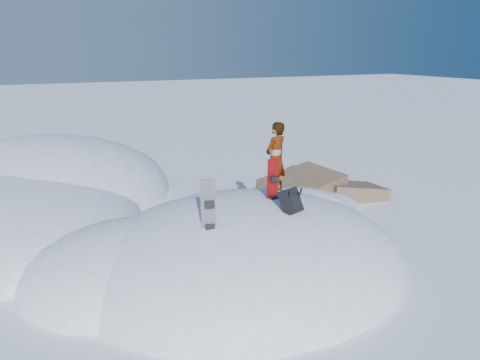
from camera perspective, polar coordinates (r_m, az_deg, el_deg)
name	(u,v)px	position (r m, az deg, el deg)	size (l,w,h in m)	color
ground	(245,268)	(10.01, 0.61, -10.70)	(120.00, 120.00, 0.00)	white
snow_mound	(233,265)	(10.14, -0.88, -10.35)	(8.00, 6.00, 3.00)	white
rock_outcrop	(312,203)	(14.17, 8.77, -2.74)	(4.68, 4.41, 1.68)	#7A6145
snowboard_red	(273,191)	(9.64, 4.01, -1.33)	(0.27, 0.16, 1.40)	red
snowboard_dark	(209,218)	(8.38, -3.82, -4.65)	(0.30, 0.23, 1.45)	black
backpack	(291,201)	(9.03, 6.25, -2.60)	(0.47, 0.55, 0.58)	black
gear_pile	(148,311)	(8.49, -11.12, -15.38)	(0.85, 0.66, 0.22)	black
person	(276,158)	(10.38, 4.38, 2.63)	(0.59, 0.39, 1.63)	slate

